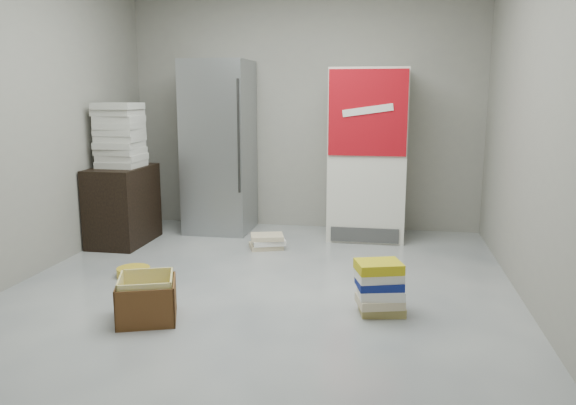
{
  "coord_description": "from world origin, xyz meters",
  "views": [
    {
      "loc": [
        0.97,
        -3.91,
        1.52
      ],
      "look_at": [
        0.14,
        0.7,
        0.62
      ],
      "focal_mm": 35.0,
      "sensor_mm": 36.0,
      "label": 1
    }
  ],
  "objects_px": {
    "steel_fridge": "(220,147)",
    "phonebook_stack_main": "(380,288)",
    "wood_shelf": "(123,205)",
    "cardboard_box": "(147,302)",
    "coke_cooler": "(368,154)"
  },
  "relations": [
    {
      "from": "steel_fridge",
      "to": "phonebook_stack_main",
      "type": "distance_m",
      "value": 2.98
    },
    {
      "from": "wood_shelf",
      "to": "steel_fridge",
      "type": "bearing_deg",
      "value": 41.31
    },
    {
      "from": "coke_cooler",
      "to": "cardboard_box",
      "type": "distance_m",
      "value": 3.06
    },
    {
      "from": "wood_shelf",
      "to": "coke_cooler",
      "type": "bearing_deg",
      "value": 16.28
    },
    {
      "from": "phonebook_stack_main",
      "to": "cardboard_box",
      "type": "height_order",
      "value": "phonebook_stack_main"
    },
    {
      "from": "coke_cooler",
      "to": "phonebook_stack_main",
      "type": "height_order",
      "value": "coke_cooler"
    },
    {
      "from": "coke_cooler",
      "to": "wood_shelf",
      "type": "relative_size",
      "value": 2.25
    },
    {
      "from": "steel_fridge",
      "to": "coke_cooler",
      "type": "xyz_separation_m",
      "value": [
        1.65,
        -0.01,
        -0.05
      ]
    },
    {
      "from": "steel_fridge",
      "to": "phonebook_stack_main",
      "type": "bearing_deg",
      "value": -50.44
    },
    {
      "from": "coke_cooler",
      "to": "wood_shelf",
      "type": "distance_m",
      "value": 2.63
    },
    {
      "from": "wood_shelf",
      "to": "phonebook_stack_main",
      "type": "height_order",
      "value": "wood_shelf"
    },
    {
      "from": "phonebook_stack_main",
      "to": "wood_shelf",
      "type": "bearing_deg",
      "value": 135.93
    },
    {
      "from": "coke_cooler",
      "to": "phonebook_stack_main",
      "type": "distance_m",
      "value": 2.34
    },
    {
      "from": "coke_cooler",
      "to": "cardboard_box",
      "type": "bearing_deg",
      "value": -117.83
    },
    {
      "from": "wood_shelf",
      "to": "cardboard_box",
      "type": "distance_m",
      "value": 2.21
    }
  ]
}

